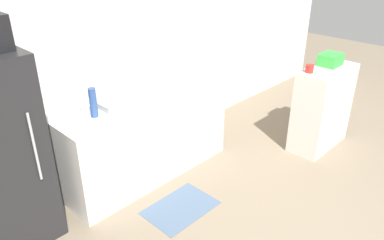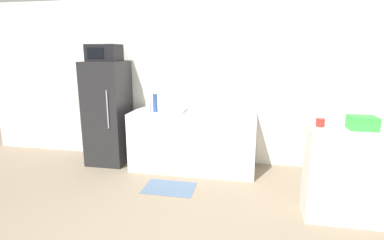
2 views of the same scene
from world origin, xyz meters
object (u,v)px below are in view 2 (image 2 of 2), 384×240
microwave (104,53)px  jar (320,123)px  refrigerator (108,113)px  basket (362,123)px  bottle_tall (155,103)px  bottle_short (149,107)px

microwave → jar: bearing=-19.3°
refrigerator → basket: (3.37, -1.09, 0.25)m
refrigerator → basket: bearing=-18.0°
bottle_tall → jar: bearing=-23.8°
refrigerator → bottle_tall: (0.83, -0.10, 0.21)m
bottle_tall → basket: (2.54, -0.99, 0.04)m
jar → bottle_tall: bearing=156.2°
bottle_tall → basket: 2.73m
microwave → jar: size_ratio=5.36×
bottle_short → jar: (2.25, -0.93, 0.08)m
bottle_tall → jar: size_ratio=3.06×
microwave → bottle_tall: microwave is taller
refrigerator → microwave: bearing=-108.7°
bottle_short → basket: bearing=-20.3°
bottle_tall → basket: bearing=-21.4°
refrigerator → microwave: 0.94m
bottle_short → jar: bearing=-22.4°
jar → microwave: bearing=160.7°
microwave → refrigerator: bearing=71.3°
microwave → jar: (2.98, -1.05, -0.72)m
refrigerator → microwave: microwave is taller
bottle_tall → microwave: bearing=173.2°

